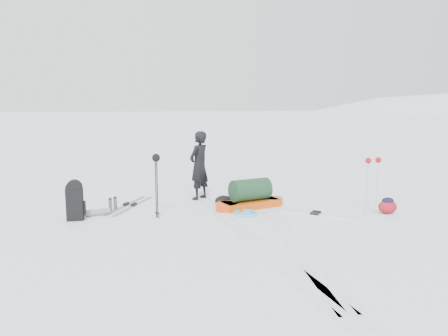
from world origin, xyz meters
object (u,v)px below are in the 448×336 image
at_px(pulk_sled, 250,197).
at_px(expedition_rucksack, 78,201).
at_px(skier, 199,165).
at_px(ski_poles_black, 156,166).

bearing_deg(pulk_sled, expedition_rucksack, 167.51).
distance_m(pulk_sled, expedition_rucksack, 3.68).
height_order(skier, pulk_sled, skier).
xyz_separation_m(skier, ski_poles_black, (-1.16, -1.52, 0.25)).
xyz_separation_m(skier, pulk_sled, (0.96, -1.12, -0.58)).
bearing_deg(expedition_rucksack, ski_poles_black, -7.53).
xyz_separation_m(expedition_rucksack, ski_poles_black, (1.56, -0.25, 0.71)).
height_order(pulk_sled, expedition_rucksack, expedition_rucksack).
relative_size(expedition_rucksack, ski_poles_black, 0.64).
bearing_deg(expedition_rucksack, pulk_sled, 4.02).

